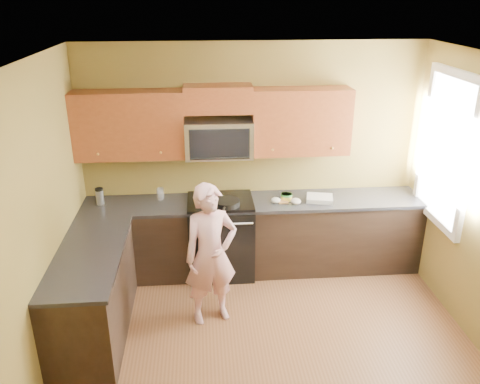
{
  "coord_description": "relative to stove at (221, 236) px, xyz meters",
  "views": [
    {
      "loc": [
        -0.6,
        -3.51,
        3.2
      ],
      "look_at": [
        -0.2,
        1.3,
        1.2
      ],
      "focal_mm": 36.37,
      "sensor_mm": 36.0,
      "label": 1
    }
  ],
  "objects": [
    {
      "name": "floor",
      "position": [
        0.4,
        -1.68,
        -0.47
      ],
      "size": [
        4.0,
        4.0,
        0.0
      ],
      "primitive_type": "plane",
      "color": "brown",
      "rests_on": "ground"
    },
    {
      "name": "ceiling",
      "position": [
        0.4,
        -1.68,
        2.23
      ],
      "size": [
        4.0,
        4.0,
        0.0
      ],
      "primitive_type": "plane",
      "rotation": [
        3.14,
        0.0,
        0.0
      ],
      "color": "white",
      "rests_on": "ground"
    },
    {
      "name": "wall_back",
      "position": [
        0.4,
        0.32,
        0.88
      ],
      "size": [
        4.0,
        0.0,
        4.0
      ],
      "primitive_type": "plane",
      "rotation": [
        1.57,
        0.0,
        0.0
      ],
      "color": "brown",
      "rests_on": "ground"
    },
    {
      "name": "wall_left",
      "position": [
        -1.6,
        -1.68,
        0.88
      ],
      "size": [
        0.0,
        4.0,
        4.0
      ],
      "primitive_type": "plane",
      "rotation": [
        1.57,
        0.0,
        1.57
      ],
      "color": "brown",
      "rests_on": "ground"
    },
    {
      "name": "cabinet_back_run",
      "position": [
        0.4,
        0.02,
        -0.03
      ],
      "size": [
        4.0,
        0.6,
        0.88
      ],
      "primitive_type": "cube",
      "color": "black",
      "rests_on": "floor"
    },
    {
      "name": "cabinet_left_run",
      "position": [
        -1.3,
        -1.08,
        -0.03
      ],
      "size": [
        0.6,
        1.6,
        0.88
      ],
      "primitive_type": "cube",
      "color": "black",
      "rests_on": "floor"
    },
    {
      "name": "countertop_back",
      "position": [
        0.4,
        0.01,
        0.43
      ],
      "size": [
        4.0,
        0.62,
        0.04
      ],
      "primitive_type": "cube",
      "color": "black",
      "rests_on": "cabinet_back_run"
    },
    {
      "name": "countertop_left",
      "position": [
        -1.29,
        -1.08,
        0.43
      ],
      "size": [
        0.62,
        1.6,
        0.04
      ],
      "primitive_type": "cube",
      "color": "black",
      "rests_on": "cabinet_left_run"
    },
    {
      "name": "stove",
      "position": [
        0.0,
        0.0,
        0.0
      ],
      "size": [
        0.76,
        0.65,
        0.95
      ],
      "primitive_type": null,
      "color": "black",
      "rests_on": "floor"
    },
    {
      "name": "microwave",
      "position": [
        0.0,
        0.12,
        0.97
      ],
      "size": [
        0.76,
        0.4,
        0.42
      ],
      "primitive_type": null,
      "color": "silver",
      "rests_on": "wall_back"
    },
    {
      "name": "upper_cab_left",
      "position": [
        -0.99,
        0.16,
        0.97
      ],
      "size": [
        1.22,
        0.33,
        0.75
      ],
      "primitive_type": null,
      "color": "brown",
      "rests_on": "wall_back"
    },
    {
      "name": "upper_cab_right",
      "position": [
        0.94,
        0.16,
        0.97
      ],
      "size": [
        1.12,
        0.33,
        0.75
      ],
      "primitive_type": null,
      "color": "brown",
      "rests_on": "wall_back"
    },
    {
      "name": "upper_cab_over_mw",
      "position": [
        0.0,
        0.16,
        1.62
      ],
      "size": [
        0.76,
        0.33,
        0.3
      ],
      "primitive_type": "cube",
      "color": "brown",
      "rests_on": "wall_back"
    },
    {
      "name": "window",
      "position": [
        2.38,
        -0.48,
        1.17
      ],
      "size": [
        0.06,
        1.06,
        1.66
      ],
      "primitive_type": null,
      "color": "white",
      "rests_on": "wall_right"
    },
    {
      "name": "woman",
      "position": [
        -0.14,
        -0.92,
        0.28
      ],
      "size": [
        0.63,
        0.5,
        1.5
      ],
      "primitive_type": "imported",
      "rotation": [
        0.0,
        0.0,
        0.28
      ],
      "color": "#D76B7B",
      "rests_on": "floor"
    },
    {
      "name": "frying_pan",
      "position": [
        0.07,
        -0.16,
        0.47
      ],
      "size": [
        0.41,
        0.57,
        0.07
      ],
      "primitive_type": null,
      "rotation": [
        0.0,
        0.0,
        -0.25
      ],
      "color": "black",
      "rests_on": "stove"
    },
    {
      "name": "butter_tub",
      "position": [
        0.78,
        0.01,
        0.45
      ],
      "size": [
        0.17,
        0.17,
        0.1
      ],
      "primitive_type": null,
      "rotation": [
        0.0,
        0.0,
        -0.34
      ],
      "color": "yellow",
      "rests_on": "countertop_back"
    },
    {
      "name": "toast_slice",
      "position": [
        0.73,
        -0.05,
        0.45
      ],
      "size": [
        0.11,
        0.11,
        0.01
      ],
      "primitive_type": "cube",
      "rotation": [
        0.0,
        0.0,
        0.04
      ],
      "color": "#B27F47",
      "rests_on": "countertop_back"
    },
    {
      "name": "napkin_a",
      "position": [
        0.64,
        -0.06,
        0.48
      ],
      "size": [
        0.13,
        0.14,
        0.06
      ],
      "primitive_type": "ellipsoid",
      "rotation": [
        0.0,
        0.0,
        0.22
      ],
      "color": "silver",
      "rests_on": "countertop_back"
    },
    {
      "name": "napkin_b",
      "position": [
        0.87,
        -0.11,
        0.48
      ],
      "size": [
        0.15,
        0.16,
        0.07
      ],
      "primitive_type": "ellipsoid",
      "rotation": [
        0.0,
        0.0,
        -0.31
      ],
      "color": "silver",
      "rests_on": "countertop_back"
    },
    {
      "name": "dish_towel",
      "position": [
        1.17,
        -0.03,
        0.47
      ],
      "size": [
        0.35,
        0.3,
        0.05
      ],
      "primitive_type": "cube",
      "rotation": [
        0.0,
        0.0,
        -0.22
      ],
      "color": "silver",
      "rests_on": "countertop_back"
    },
    {
      "name": "travel_mug",
      "position": [
        -1.38,
        0.07,
        0.45
      ],
      "size": [
        0.11,
        0.11,
        0.2
      ],
      "primitive_type": null,
      "rotation": [
        0.0,
        0.0,
        0.23
      ],
      "color": "silver",
      "rests_on": "countertop_back"
    },
    {
      "name": "glass_a",
      "position": [
        -0.7,
        0.15,
        0.51
      ],
      "size": [
        0.08,
        0.08,
        0.12
      ],
      "primitive_type": "cylinder",
      "rotation": [
        0.0,
        0.0,
        -0.14
      ],
      "color": "silver",
      "rests_on": "countertop_back"
    },
    {
      "name": "glass_b",
      "position": [
        -0.71,
        0.19,
        0.51
      ],
      "size": [
        0.07,
        0.07,
        0.12
      ],
      "primitive_type": "cylinder",
      "rotation": [
        0.0,
        0.0,
        0.02
      ],
      "color": "silver",
      "rests_on": "countertop_back"
    },
    {
      "name": "glass_c",
      "position": [
        -0.7,
        0.22,
        0.51
      ],
      "size": [
        0.09,
        0.09,
        0.12
      ],
      "primitive_type": "cylinder",
      "rotation": [
        0.0,
        0.0,
        -0.33
      ],
      "color": "silver",
      "rests_on": "countertop_back"
    }
  ]
}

